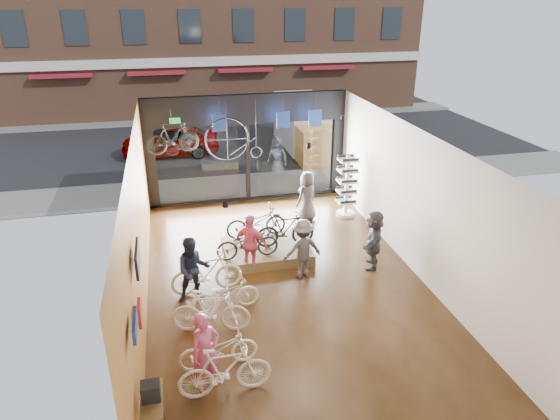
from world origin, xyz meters
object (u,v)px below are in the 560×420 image
object	(u,v)px
customer_2	(251,244)
hung_bike	(173,138)
customer_3	(302,249)
display_bike_mid	(285,229)
customer_5	(374,239)
floor_bike_2	(218,349)
sunglasses_rack	(347,186)
display_platform	(267,251)
floor_bike_4	(225,294)
street_car	(170,140)
floor_bike_3	(211,311)
customer_1	(193,270)
box_truck	(309,128)
penny_farthing	(236,141)
customer_4	(307,196)
display_bike_left	(247,243)
display_bike_right	(256,222)
floor_bike_1	(225,371)
customer_0	(206,352)
floor_bike_5	(206,273)

from	to	relation	value
customer_2	hung_bike	xyz separation A→B (m)	(-1.76, 3.30, 2.11)
customer_3	hung_bike	distance (m)	5.34
display_bike_mid	customer_5	bearing A→B (deg)	-118.73
floor_bike_2	display_bike_mid	world-z (taller)	display_bike_mid
sunglasses_rack	customer_3	bearing A→B (deg)	-114.87
customer_5	hung_bike	size ratio (longest dim) A/B	1.05
display_platform	customer_3	xyz separation A→B (m)	(0.69, -1.32, 0.67)
floor_bike_4	customer_5	size ratio (longest dim) A/B	0.98
street_car	floor_bike_3	xyz separation A→B (m)	(0.54, -13.47, -0.22)
floor_bike_3	customer_1	bearing A→B (deg)	23.38
box_truck	sunglasses_rack	xyz separation A→B (m)	(-0.74, -7.16, -0.13)
penny_farthing	customer_3	bearing A→B (deg)	-77.88
customer_4	hung_bike	xyz separation A→B (m)	(-4.11, 0.42, 2.09)
floor_bike_4	customer_1	world-z (taller)	customer_1
penny_farthing	display_bike_left	bearing A→B (deg)	-94.73
customer_5	hung_bike	world-z (taller)	hung_bike
customer_3	display_bike_right	bearing A→B (deg)	-75.72
display_bike_right	sunglasses_rack	bearing A→B (deg)	-69.17
customer_2	sunglasses_rack	bearing A→B (deg)	-105.31
floor_bike_1	floor_bike_2	size ratio (longest dim) A/B	1.11
display_platform	display_bike_right	distance (m)	0.94
box_truck	floor_bike_2	xyz separation A→B (m)	(-5.72, -13.64, -0.76)
floor_bike_1	customer_0	distance (m)	0.49
hung_bike	box_truck	bearing A→B (deg)	-53.07
box_truck	customer_5	bearing A→B (deg)	-96.39
floor_bike_5	display_bike_left	world-z (taller)	display_bike_left
floor_bike_1	floor_bike_2	xyz separation A→B (m)	(-0.04, 0.78, -0.11)
customer_3	display_bike_mid	bearing A→B (deg)	-91.37
floor_bike_4	hung_bike	distance (m)	5.59
display_platform	sunglasses_rack	bearing A→B (deg)	34.66
floor_bike_3	display_bike_right	bearing A→B (deg)	-12.13
customer_3	customer_5	bearing A→B (deg)	173.90
sunglasses_rack	penny_farthing	world-z (taller)	penny_farthing
sunglasses_rack	floor_bike_5	bearing A→B (deg)	-133.16
customer_3	hung_bike	bearing A→B (deg)	-60.77
floor_bike_4	customer_0	xyz separation A→B (m)	(-0.65, -2.43, 0.38)
customer_5	penny_farthing	xyz separation A→B (m)	(-3.01, 4.56, 1.67)
floor_bike_4	customer_5	distance (m)	4.34
floor_bike_2	sunglasses_rack	bearing A→B (deg)	-40.98
floor_bike_2	floor_bike_3	bearing A→B (deg)	-1.71
floor_bike_5	hung_bike	world-z (taller)	hung_bike
customer_4	customer_5	size ratio (longest dim) A/B	1.01
customer_1	customer_4	world-z (taller)	customer_1
customer_4	floor_bike_3	bearing A→B (deg)	22.78
display_platform	customer_4	size ratio (longest dim) A/B	1.44
floor_bike_5	box_truck	bearing A→B (deg)	-33.07
floor_bike_2	customer_5	world-z (taller)	customer_5
display_bike_mid	hung_bike	size ratio (longest dim) A/B	1.06
customer_1	floor_bike_5	bearing A→B (deg)	39.60
floor_bike_2	penny_farthing	bearing A→B (deg)	-14.75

